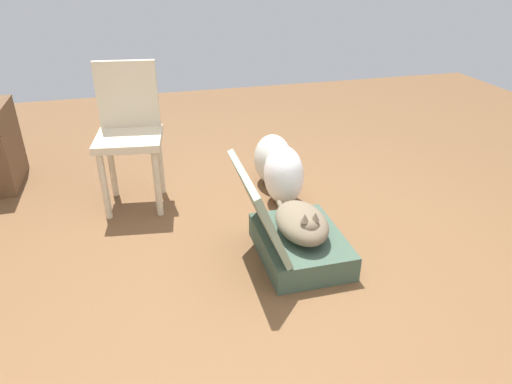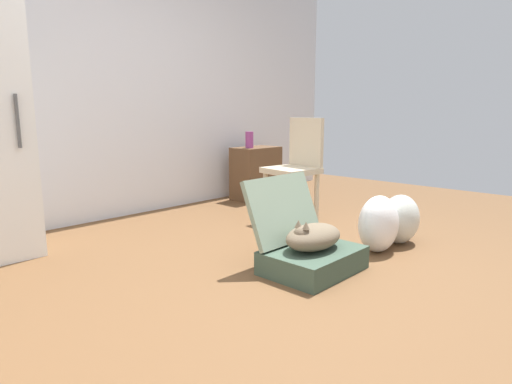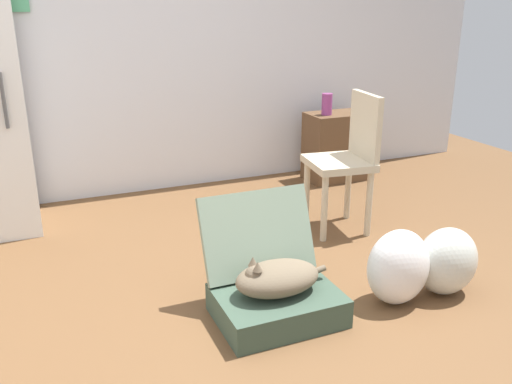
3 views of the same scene
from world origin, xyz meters
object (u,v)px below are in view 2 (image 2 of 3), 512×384
at_px(cat, 313,237).
at_px(side_table, 256,173).
at_px(suitcase_base, 313,260).
at_px(plastic_bag_white, 379,224).
at_px(plastic_bag_clear, 400,219).
at_px(chair, 297,165).
at_px(vase_tall, 249,140).

height_order(cat, side_table, side_table).
distance_m(suitcase_base, plastic_bag_white, 0.68).
relative_size(plastic_bag_white, side_table, 0.69).
bearing_deg(side_table, plastic_bag_clear, -104.31).
bearing_deg(plastic_bag_white, side_table, 67.61).
bearing_deg(plastic_bag_clear, side_table, 75.69).
bearing_deg(chair, vase_tall, 165.55).
distance_m(cat, chair, 1.34).
relative_size(plastic_bag_white, chair, 0.44).
distance_m(plastic_bag_white, side_table, 2.18).
relative_size(suitcase_base, plastic_bag_white, 1.47).
bearing_deg(vase_tall, side_table, 11.09).
height_order(cat, vase_tall, vase_tall).
distance_m(suitcase_base, plastic_bag_clear, 0.98).
height_order(plastic_bag_white, vase_tall, vase_tall).
distance_m(cat, side_table, 2.43).
bearing_deg(plastic_bag_white, chair, 73.59).
xyz_separation_m(suitcase_base, plastic_bag_white, (0.66, -0.10, 0.13)).
bearing_deg(suitcase_base, vase_tall, 54.37).
bearing_deg(plastic_bag_clear, suitcase_base, 172.82).
xyz_separation_m(plastic_bag_clear, side_table, (0.52, 2.03, 0.11)).
distance_m(suitcase_base, side_table, 2.43).
relative_size(suitcase_base, cat, 1.18).
bearing_deg(plastic_bag_white, suitcase_base, 170.94).
height_order(suitcase_base, vase_tall, vase_tall).
bearing_deg(chair, cat, -39.62).
xyz_separation_m(plastic_bag_white, side_table, (0.83, 2.02, 0.10)).
bearing_deg(chair, plastic_bag_white, -8.93).
bearing_deg(plastic_bag_clear, vase_tall, 79.23).
xyz_separation_m(cat, side_table, (1.49, 1.91, 0.07)).
bearing_deg(vase_tall, cat, -125.76).
bearing_deg(cat, chair, 42.90).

